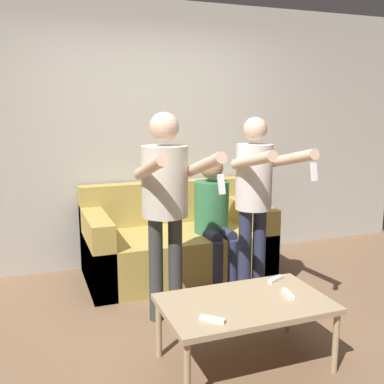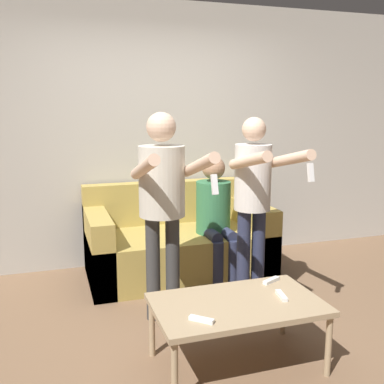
{
  "view_description": "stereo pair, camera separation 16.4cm",
  "coord_description": "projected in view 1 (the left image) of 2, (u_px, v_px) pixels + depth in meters",
  "views": [
    {
      "loc": [
        -1.19,
        -2.82,
        1.65
      ],
      "look_at": [
        0.15,
        0.79,
        0.91
      ],
      "focal_mm": 42.0,
      "sensor_mm": 36.0,
      "label": 1
    },
    {
      "loc": [
        -1.03,
        -2.87,
        1.65
      ],
      "look_at": [
        0.15,
        0.79,
        0.91
      ],
      "focal_mm": 42.0,
      "sensor_mm": 36.0,
      "label": 2
    }
  ],
  "objects": [
    {
      "name": "remote_mid",
      "position": [
        288.0,
        294.0,
        2.92
      ],
      "size": [
        0.06,
        0.15,
        0.02
      ],
      "color": "white",
      "rests_on": "coffee_table"
    },
    {
      "name": "remote_far",
      "position": [
        276.0,
        279.0,
        3.17
      ],
      "size": [
        0.15,
        0.1,
        0.02
      ],
      "color": "white",
      "rests_on": "coffee_table"
    },
    {
      "name": "person_standing_left",
      "position": [
        166.0,
        192.0,
        3.35
      ],
      "size": [
        0.47,
        0.81,
        1.61
      ],
      "color": "#383838",
      "rests_on": "ground_plane"
    },
    {
      "name": "person_standing_right",
      "position": [
        255.0,
        192.0,
        3.61
      ],
      "size": [
        0.41,
        0.74,
        1.57
      ],
      "color": "#282D47",
      "rests_on": "ground_plane"
    },
    {
      "name": "couch",
      "position": [
        176.0,
        244.0,
        4.46
      ],
      "size": [
        1.76,
        0.94,
        0.88
      ],
      "color": "#AD9347",
      "rests_on": "ground_plane"
    },
    {
      "name": "coffee_table",
      "position": [
        245.0,
        307.0,
        2.85
      ],
      "size": [
        1.06,
        0.64,
        0.44
      ],
      "color": "tan",
      "rests_on": "ground_plane"
    },
    {
      "name": "person_seated",
      "position": [
        214.0,
        211.0,
        4.29
      ],
      "size": [
        0.33,
        0.54,
        1.18
      ],
      "color": "#282D47",
      "rests_on": "ground_plane"
    },
    {
      "name": "remote_near",
      "position": [
        212.0,
        319.0,
        2.57
      ],
      "size": [
        0.13,
        0.13,
        0.02
      ],
      "color": "white",
      "rests_on": "coffee_table"
    },
    {
      "name": "wall_back",
      "position": [
        147.0,
        135.0,
        4.66
      ],
      "size": [
        6.4,
        0.06,
        2.7
      ],
      "color": "#B7B2A8",
      "rests_on": "ground_plane"
    },
    {
      "name": "ground_plane",
      "position": [
        210.0,
        333.0,
        3.31
      ],
      "size": [
        14.0,
        14.0,
        0.0
      ],
      "primitive_type": "plane",
      "color": "brown"
    }
  ]
}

